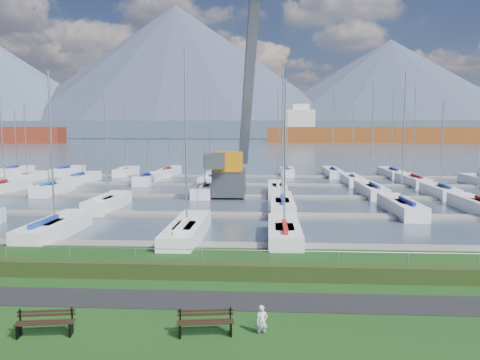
# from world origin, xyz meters

# --- Properties ---
(path) EXTENTS (160.00, 2.00, 0.04)m
(path) POSITION_xyz_m (0.00, -3.00, 0.01)
(path) COLOR black
(path) RESTS_ON grass
(water) EXTENTS (800.00, 540.00, 0.20)m
(water) POSITION_xyz_m (0.00, 260.00, -0.40)
(water) COLOR #3A4755
(hedge) EXTENTS (80.00, 0.70, 0.70)m
(hedge) POSITION_xyz_m (0.00, -0.40, 0.35)
(hedge) COLOR #233112
(hedge) RESTS_ON grass
(fence) EXTENTS (80.00, 0.04, 0.04)m
(fence) POSITION_xyz_m (0.00, 0.00, 1.20)
(fence) COLOR #919599
(fence) RESTS_ON grass
(foothill) EXTENTS (900.00, 80.00, 12.00)m
(foothill) POSITION_xyz_m (0.00, 330.00, 6.00)
(foothill) COLOR #425261
(foothill) RESTS_ON water
(mountains) EXTENTS (1190.00, 360.00, 115.00)m
(mountains) POSITION_xyz_m (7.35, 404.62, 46.68)
(mountains) COLOR #3F465C
(mountains) RESTS_ON water
(docks) EXTENTS (90.00, 41.60, 0.25)m
(docks) POSITION_xyz_m (0.00, 26.00, -0.22)
(docks) COLOR slate
(docks) RESTS_ON water
(bench_left) EXTENTS (1.84, 0.69, 0.85)m
(bench_left) POSITION_xyz_m (-5.10, -6.32, 0.42)
(bench_left) COLOR black
(bench_left) RESTS_ON grass
(bench_right) EXTENTS (1.84, 0.66, 0.85)m
(bench_right) POSITION_xyz_m (-0.04, -5.97, 0.42)
(bench_right) COLOR black
(bench_right) RESTS_ON grass
(person) EXTENTS (0.45, 0.36, 1.07)m
(person) POSITION_xyz_m (1.75, -5.74, 0.53)
(person) COLOR silver
(person) RESTS_ON grass
(crane) EXTENTS (5.51, 13.21, 22.35)m
(crane) POSITION_xyz_m (-1.45, 27.17, 5.33)
(crane) COLOR #4E5255
(crane) RESTS_ON water
(cargo_ship_mid) EXTENTS (109.70, 31.07, 21.50)m
(cargo_ship_mid) POSITION_xyz_m (51.97, 216.88, 3.47)
(cargo_ship_mid) COLOR brown
(cargo_ship_mid) RESTS_ON water
(sailboat_fleet) EXTENTS (74.40, 49.49, 12.79)m
(sailboat_fleet) POSITION_xyz_m (-0.67, 29.40, 5.35)
(sailboat_fleet) COLOR silver
(sailboat_fleet) RESTS_ON water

